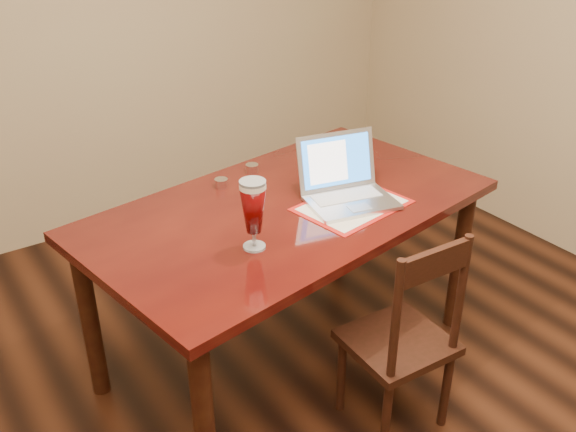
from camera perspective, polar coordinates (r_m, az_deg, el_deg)
room_shell at (r=1.68m, az=6.71°, el=18.07°), size 4.51×5.01×2.71m
dining_table at (r=2.76m, az=0.14°, el=-0.68°), size 1.86×1.23×1.09m
dining_chair at (r=2.61m, az=10.18°, el=-10.81°), size 0.41×0.39×0.91m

